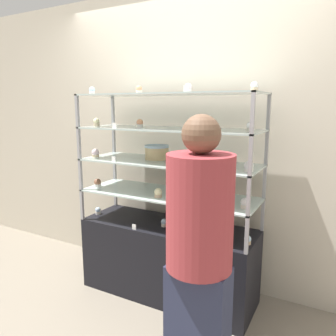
# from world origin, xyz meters

# --- Properties ---
(ground_plane) EXTENTS (20.00, 20.00, 0.00)m
(ground_plane) POSITION_xyz_m (0.00, 0.00, 0.00)
(ground_plane) COLOR gray
(back_wall) EXTENTS (8.00, 0.05, 2.60)m
(back_wall) POSITION_xyz_m (0.00, 0.39, 1.30)
(back_wall) COLOR beige
(back_wall) RESTS_ON ground_plane
(display_base) EXTENTS (1.46, 0.49, 0.63)m
(display_base) POSITION_xyz_m (0.00, 0.00, 0.31)
(display_base) COLOR black
(display_base) RESTS_ON ground_plane
(display_riser_lower) EXTENTS (1.46, 0.49, 0.27)m
(display_riser_lower) POSITION_xyz_m (0.00, 0.00, 0.88)
(display_riser_lower) COLOR #99999E
(display_riser_lower) RESTS_ON display_base
(display_riser_middle) EXTENTS (1.46, 0.49, 0.27)m
(display_riser_middle) POSITION_xyz_m (0.00, 0.00, 1.14)
(display_riser_middle) COLOR #99999E
(display_riser_middle) RESTS_ON display_riser_lower
(display_riser_upper) EXTENTS (1.46, 0.49, 0.27)m
(display_riser_upper) POSITION_xyz_m (0.00, 0.00, 1.41)
(display_riser_upper) COLOR #99999E
(display_riser_upper) RESTS_ON display_riser_middle
(display_riser_top) EXTENTS (1.46, 0.49, 0.27)m
(display_riser_top) POSITION_xyz_m (0.00, 0.00, 1.67)
(display_riser_top) COLOR #99999E
(display_riser_top) RESTS_ON display_riser_upper
(layer_cake_centerpiece) EXTENTS (0.20, 0.20, 0.12)m
(layer_cake_centerpiece) POSITION_xyz_m (-0.14, 0.06, 1.22)
(layer_cake_centerpiece) COLOR #DBBC84
(layer_cake_centerpiece) RESTS_ON display_riser_middle
(sheet_cake_frosted) EXTENTS (0.20, 0.14, 0.07)m
(sheet_cake_frosted) POSITION_xyz_m (0.40, -0.05, 0.66)
(sheet_cake_frosted) COLOR brown
(sheet_cake_frosted) RESTS_ON display_base
(cupcake_0) EXTENTS (0.05, 0.05, 0.06)m
(cupcake_0) POSITION_xyz_m (-0.69, -0.07, 0.66)
(cupcake_0) COLOR white
(cupcake_0) RESTS_ON display_base
(cupcake_1) EXTENTS (0.05, 0.05, 0.06)m
(cupcake_1) POSITION_xyz_m (-0.01, -0.05, 0.66)
(cupcake_1) COLOR beige
(cupcake_1) RESTS_ON display_base
(cupcake_2) EXTENTS (0.05, 0.05, 0.06)m
(cupcake_2) POSITION_xyz_m (0.68, -0.08, 0.66)
(cupcake_2) COLOR #CCB28C
(cupcake_2) RESTS_ON display_base
(price_tag_0) EXTENTS (0.04, 0.00, 0.04)m
(price_tag_0) POSITION_xyz_m (-0.18, -0.23, 0.65)
(price_tag_0) COLOR white
(price_tag_0) RESTS_ON display_base
(cupcake_3) EXTENTS (0.06, 0.06, 0.07)m
(cupcake_3) POSITION_xyz_m (-0.65, -0.09, 0.93)
(cupcake_3) COLOR white
(cupcake_3) RESTS_ON display_riser_lower
(cupcake_4) EXTENTS (0.06, 0.06, 0.07)m
(cupcake_4) POSITION_xyz_m (-0.01, -0.13, 0.93)
(cupcake_4) COLOR #CCB28C
(cupcake_4) RESTS_ON display_riser_lower
(cupcake_5) EXTENTS (0.06, 0.06, 0.07)m
(cupcake_5) POSITION_xyz_m (0.65, -0.08, 0.93)
(cupcake_5) COLOR beige
(cupcake_5) RESTS_ON display_riser_lower
(price_tag_1) EXTENTS (0.04, 0.00, 0.04)m
(price_tag_1) POSITION_xyz_m (0.36, -0.23, 0.91)
(price_tag_1) COLOR white
(price_tag_1) RESTS_ON display_riser_lower
(cupcake_6) EXTENTS (0.06, 0.06, 0.07)m
(cupcake_6) POSITION_xyz_m (-0.66, -0.10, 1.19)
(cupcake_6) COLOR #CCB28C
(cupcake_6) RESTS_ON display_riser_middle
(cupcake_7) EXTENTS (0.06, 0.06, 0.07)m
(cupcake_7) POSITION_xyz_m (0.67, -0.10, 1.19)
(cupcake_7) COLOR white
(cupcake_7) RESTS_ON display_riser_middle
(price_tag_2) EXTENTS (0.04, 0.00, 0.04)m
(price_tag_2) POSITION_xyz_m (-0.37, -0.23, 1.18)
(price_tag_2) COLOR white
(price_tag_2) RESTS_ON display_riser_middle
(cupcake_8) EXTENTS (0.05, 0.05, 0.07)m
(cupcake_8) POSITION_xyz_m (-0.66, -0.06, 1.46)
(cupcake_8) COLOR #CCB28C
(cupcake_8) RESTS_ON display_riser_upper
(cupcake_9) EXTENTS (0.05, 0.05, 0.07)m
(cupcake_9) POSITION_xyz_m (-0.21, -0.08, 1.46)
(cupcake_9) COLOR white
(cupcake_9) RESTS_ON display_riser_upper
(cupcake_10) EXTENTS (0.05, 0.05, 0.07)m
(cupcake_10) POSITION_xyz_m (0.23, -0.08, 1.46)
(cupcake_10) COLOR white
(cupcake_10) RESTS_ON display_riser_upper
(cupcake_11) EXTENTS (0.05, 0.05, 0.07)m
(cupcake_11) POSITION_xyz_m (0.67, -0.07, 1.46)
(cupcake_11) COLOR beige
(cupcake_11) RESTS_ON display_riser_upper
(price_tag_3) EXTENTS (0.04, 0.00, 0.04)m
(price_tag_3) POSITION_xyz_m (-0.35, -0.23, 1.44)
(price_tag_3) COLOR white
(price_tag_3) RESTS_ON display_riser_upper
(cupcake_12) EXTENTS (0.05, 0.05, 0.06)m
(cupcake_12) POSITION_xyz_m (-0.68, -0.09, 1.72)
(cupcake_12) COLOR white
(cupcake_12) RESTS_ON display_riser_top
(cupcake_13) EXTENTS (0.05, 0.05, 0.06)m
(cupcake_13) POSITION_xyz_m (-0.23, -0.05, 1.72)
(cupcake_13) COLOR beige
(cupcake_13) RESTS_ON display_riser_top
(cupcake_14) EXTENTS (0.05, 0.05, 0.06)m
(cupcake_14) POSITION_xyz_m (0.22, -0.10, 1.72)
(cupcake_14) COLOR white
(cupcake_14) RESTS_ON display_riser_top
(cupcake_15) EXTENTS (0.05, 0.05, 0.06)m
(cupcake_15) POSITION_xyz_m (0.67, -0.04, 1.72)
(cupcake_15) COLOR #CCB28C
(cupcake_15) RESTS_ON display_riser_top
(price_tag_4) EXTENTS (0.04, 0.00, 0.04)m
(price_tag_4) POSITION_xyz_m (0.26, -0.23, 1.71)
(price_tag_4) COLOR white
(price_tag_4) RESTS_ON display_riser_top
(customer_figure) EXTENTS (0.36, 0.36, 1.55)m
(customer_figure) POSITION_xyz_m (0.58, -0.72, 0.83)
(customer_figure) COLOR #282D47
(customer_figure) RESTS_ON ground_plane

